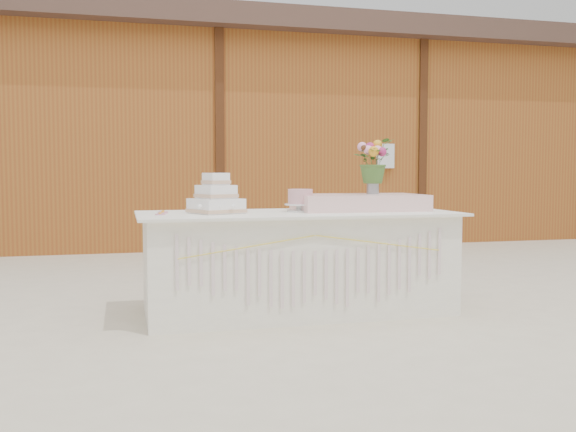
# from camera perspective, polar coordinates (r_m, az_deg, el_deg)

# --- Properties ---
(ground) EXTENTS (80.00, 80.00, 0.00)m
(ground) POSITION_cam_1_polar(r_m,az_deg,el_deg) (4.98, 0.88, -8.53)
(ground) COLOR beige
(ground) RESTS_ON ground
(barn) EXTENTS (12.60, 4.60, 3.30)m
(barn) POSITION_cam_1_polar(r_m,az_deg,el_deg) (10.77, -7.73, 7.14)
(barn) COLOR brown
(barn) RESTS_ON ground
(cake_table) EXTENTS (2.40, 1.00, 0.77)m
(cake_table) POSITION_cam_1_polar(r_m,az_deg,el_deg) (4.90, 0.90, -4.12)
(cake_table) COLOR white
(cake_table) RESTS_ON ground
(wedding_cake) EXTENTS (0.43, 0.43, 0.30)m
(wedding_cake) POSITION_cam_1_polar(r_m,az_deg,el_deg) (4.74, -6.41, 1.45)
(wedding_cake) COLOR white
(wedding_cake) RESTS_ON cake_table
(pink_cake_stand) EXTENTS (0.24, 0.24, 0.17)m
(pink_cake_stand) POSITION_cam_1_polar(r_m,az_deg,el_deg) (4.90, 1.10, 1.51)
(pink_cake_stand) COLOR white
(pink_cake_stand) RESTS_ON cake_table
(satin_runner) EXTENTS (1.01, 0.60, 0.13)m
(satin_runner) POSITION_cam_1_polar(r_m,az_deg,el_deg) (5.13, 6.32, 1.22)
(satin_runner) COLOR beige
(satin_runner) RESTS_ON cake_table
(flower_vase) EXTENTS (0.10, 0.10, 0.13)m
(flower_vase) POSITION_cam_1_polar(r_m,az_deg,el_deg) (5.24, 7.54, 2.69)
(flower_vase) COLOR #A4A4A8
(flower_vase) RESTS_ON satin_runner
(bouquet) EXTENTS (0.43, 0.42, 0.36)m
(bouquet) POSITION_cam_1_polar(r_m,az_deg,el_deg) (5.24, 7.56, 5.40)
(bouquet) COLOR #3E6829
(bouquet) RESTS_ON flower_vase
(loose_flowers) EXTENTS (0.22, 0.38, 0.02)m
(loose_flowers) POSITION_cam_1_polar(r_m,az_deg,el_deg) (4.73, -11.18, 0.28)
(loose_flowers) COLOR pink
(loose_flowers) RESTS_ON cake_table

